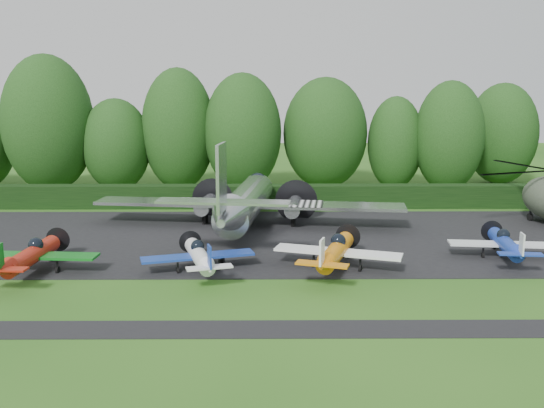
{
  "coord_description": "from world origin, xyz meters",
  "views": [
    {
      "loc": [
        -2.01,
        -31.22,
        10.71
      ],
      "look_at": [
        -1.72,
        10.01,
        2.5
      ],
      "focal_mm": 40.0,
      "sensor_mm": 36.0,
      "label": 1
    }
  ],
  "objects_px": {
    "light_plane_white": "(199,255)",
    "light_plane_blue": "(505,243)",
    "light_plane_orange": "(336,251)",
    "transport_plane": "(246,203)",
    "light_plane_red": "(32,255)"
  },
  "relations": [
    {
      "from": "light_plane_white",
      "to": "light_plane_blue",
      "type": "xyz_separation_m",
      "value": [
        18.54,
        2.49,
        0.01
      ]
    },
    {
      "from": "light_plane_white",
      "to": "light_plane_orange",
      "type": "distance_m",
      "value": 7.87
    },
    {
      "from": "transport_plane",
      "to": "light_plane_white",
      "type": "relative_size",
      "value": 3.44
    },
    {
      "from": "light_plane_red",
      "to": "light_plane_orange",
      "type": "relative_size",
      "value": 0.96
    },
    {
      "from": "transport_plane",
      "to": "light_plane_blue",
      "type": "height_order",
      "value": "transport_plane"
    },
    {
      "from": "light_plane_white",
      "to": "transport_plane",
      "type": "bearing_deg",
      "value": 93.65
    },
    {
      "from": "light_plane_red",
      "to": "light_plane_white",
      "type": "distance_m",
      "value": 9.51
    },
    {
      "from": "light_plane_red",
      "to": "light_plane_blue",
      "type": "height_order",
      "value": "light_plane_red"
    },
    {
      "from": "light_plane_red",
      "to": "light_plane_orange",
      "type": "bearing_deg",
      "value": -2.45
    },
    {
      "from": "transport_plane",
      "to": "light_plane_red",
      "type": "bearing_deg",
      "value": -145.44
    },
    {
      "from": "light_plane_red",
      "to": "light_plane_white",
      "type": "xyz_separation_m",
      "value": [
        9.51,
        0.2,
        -0.1
      ]
    },
    {
      "from": "light_plane_white",
      "to": "light_plane_orange",
      "type": "height_order",
      "value": "light_plane_orange"
    },
    {
      "from": "transport_plane",
      "to": "light_plane_blue",
      "type": "distance_m",
      "value": 18.06
    },
    {
      "from": "transport_plane",
      "to": "light_plane_white",
      "type": "distance_m",
      "value": 10.63
    },
    {
      "from": "light_plane_red",
      "to": "light_plane_blue",
      "type": "xyz_separation_m",
      "value": [
        28.05,
        2.69,
        -0.09
      ]
    }
  ]
}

